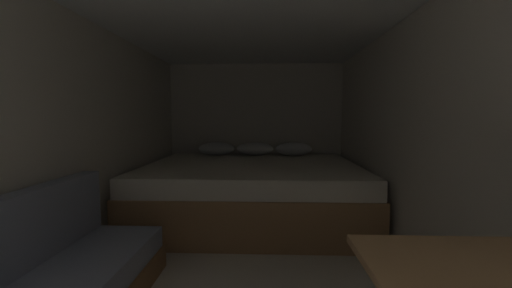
# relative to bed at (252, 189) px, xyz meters

# --- Properties ---
(ground_plane) EXTENTS (6.90, 6.90, 0.00)m
(ground_plane) POSITION_rel_bed_xyz_m (0.00, -1.43, -0.33)
(ground_plane) COLOR beige
(wall_back) EXTENTS (2.62, 0.05, 1.95)m
(wall_back) POSITION_rel_bed_xyz_m (0.00, 1.05, 0.65)
(wall_back) COLOR beige
(wall_back) RESTS_ON ground
(wall_left) EXTENTS (0.05, 4.90, 1.95)m
(wall_left) POSITION_rel_bed_xyz_m (-1.29, -1.43, 0.65)
(wall_left) COLOR beige
(wall_left) RESTS_ON ground
(wall_right) EXTENTS (0.05, 4.90, 1.95)m
(wall_right) POSITION_rel_bed_xyz_m (1.29, -1.43, 0.65)
(wall_right) COLOR beige
(wall_right) RESTS_ON ground
(bed) EXTENTS (2.40, 1.99, 0.82)m
(bed) POSITION_rel_bed_xyz_m (0.00, 0.00, 0.00)
(bed) COLOR #9E7247
(bed) RESTS_ON ground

